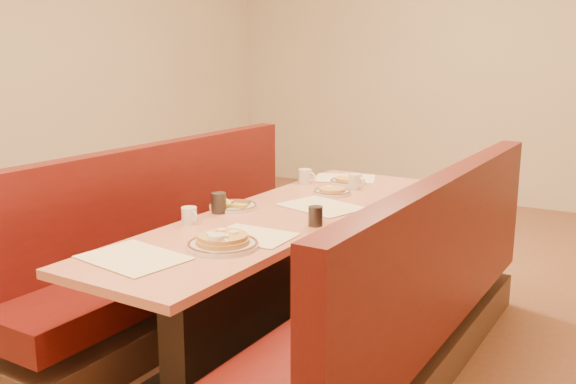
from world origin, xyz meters
The scene contains 18 objects.
ground centered at (0.00, 0.00, 0.00)m, with size 8.00×8.00×0.00m, color #9E6647.
diner_table centered at (0.00, 0.00, 0.37)m, with size 0.70×2.50×0.75m.
booth_left centered at (-0.73, 0.00, 0.36)m, with size 0.55×2.50×1.05m.
booth_right centered at (0.73, 0.00, 0.36)m, with size 0.55×2.50×1.05m.
placemat_near_left centered at (-0.12, -0.95, 0.75)m, with size 0.42×0.32×0.00m, color beige.
placemat_near_right centered at (0.12, -0.42, 0.75)m, with size 0.37×0.28×0.00m, color beige.
placemat_far_left centered at (-0.12, 1.01, 0.75)m, with size 0.39×0.29×0.00m, color beige.
placemat_far_right centered at (0.12, 0.24, 0.75)m, with size 0.42×0.32×0.00m, color beige.
pancake_plate centered at (0.11, -0.63, 0.77)m, with size 0.32×0.32×0.07m.
eggs_plate centered at (-0.28, -0.04, 0.77)m, with size 0.26×0.26×0.05m.
extra_plate_mid centered at (0.02, 0.56, 0.77)m, with size 0.23×0.23×0.05m.
extra_plate_far centered at (-0.04, 0.90, 0.77)m, with size 0.23×0.23×0.05m.
coffee_mug_a centered at (0.13, -0.70, 0.79)m, with size 0.11×0.07×0.08m.
coffee_mug_b centered at (-0.28, -0.40, 0.79)m, with size 0.11×0.08×0.08m.
coffee_mug_c centered at (0.07, 0.78, 0.80)m, with size 0.12×0.08×0.09m.
coffee_mug_d centered at (-0.28, 0.75, 0.80)m, with size 0.12×0.08×0.09m.
soda_tumbler_near centered at (-0.28, -0.16, 0.80)m, with size 0.08×0.08×0.11m.
soda_tumbler_mid centered at (0.28, -0.11, 0.80)m, with size 0.07×0.07×0.10m.
Camera 1 is at (1.76, -2.77, 1.60)m, focal length 40.00 mm.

